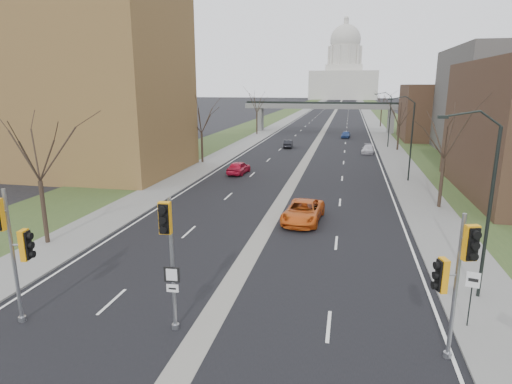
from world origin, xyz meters
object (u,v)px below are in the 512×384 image
(speed_limit_sign, at_px, (472,289))
(car_left_near, at_px, (239,167))
(signal_pole_median, at_px, (169,242))
(car_right_near, at_px, (303,211))
(car_right_mid, at_px, (368,149))
(signal_pole_left, at_px, (12,239))
(signal_pole_right, at_px, (456,269))
(car_left_far, at_px, (288,144))
(car_right_far, at_px, (346,135))

(speed_limit_sign, bearing_deg, car_left_near, 133.28)
(signal_pole_median, distance_m, car_left_near, 32.58)
(car_right_near, height_order, car_right_mid, car_right_near)
(signal_pole_median, relative_size, speed_limit_sign, 2.35)
(signal_pole_left, height_order, car_right_mid, signal_pole_left)
(car_right_mid, bearing_deg, signal_pole_right, -83.25)
(car_right_mid, bearing_deg, speed_limit_sign, -81.58)
(signal_pole_median, bearing_deg, car_left_near, 95.08)
(signal_pole_median, xyz_separation_m, car_left_far, (-2.85, 54.26, -3.31))
(signal_pole_right, relative_size, speed_limit_sign, 2.33)
(car_left_near, relative_size, car_right_far, 1.13)
(speed_limit_sign, bearing_deg, signal_pole_median, -153.58)
(signal_pole_median, relative_size, car_right_near, 1.01)
(speed_limit_sign, height_order, car_left_near, speed_limit_sign)
(car_left_near, bearing_deg, speed_limit_sign, 125.57)
(signal_pole_left, distance_m, car_right_far, 71.66)
(signal_pole_right, height_order, speed_limit_sign, signal_pole_right)
(signal_pole_median, height_order, car_left_near, signal_pole_median)
(signal_pole_left, bearing_deg, car_right_mid, 63.94)
(car_right_far, bearing_deg, speed_limit_sign, -80.31)
(car_right_mid, bearing_deg, signal_pole_left, -101.46)
(signal_pole_median, xyz_separation_m, speed_limit_sign, (11.82, 2.91, -2.16))
(signal_pole_left, xyz_separation_m, car_right_near, (10.04, 16.55, -3.05))
(signal_pole_left, xyz_separation_m, car_left_near, (0.99, 32.67, -3.09))
(car_right_far, bearing_deg, car_left_near, -102.20)
(signal_pole_median, distance_m, speed_limit_sign, 12.37)
(speed_limit_sign, bearing_deg, car_right_mid, 105.21)
(speed_limit_sign, relative_size, car_left_near, 0.55)
(signal_pole_right, height_order, car_right_far, signal_pole_right)
(car_right_near, bearing_deg, speed_limit_sign, -53.28)
(speed_limit_sign, bearing_deg, signal_pole_right, -105.49)
(signal_pole_median, height_order, car_right_near, signal_pole_median)
(signal_pole_left, height_order, speed_limit_sign, signal_pole_left)
(speed_limit_sign, height_order, car_left_far, speed_limit_sign)
(signal_pole_right, bearing_deg, speed_limit_sign, 45.27)
(car_right_mid, bearing_deg, car_right_far, 106.18)
(signal_pole_left, xyz_separation_m, car_right_far, (12.58, 70.47, -3.17))
(speed_limit_sign, bearing_deg, signal_pole_left, -156.21)
(car_left_far, xyz_separation_m, car_right_mid, (12.45, -3.32, -0.01))
(car_right_near, bearing_deg, car_left_near, 123.65)
(signal_pole_left, distance_m, car_right_mid, 54.18)
(signal_pole_left, distance_m, signal_pole_median, 6.46)
(speed_limit_sign, xyz_separation_m, car_right_mid, (-2.21, 48.03, -1.16))
(car_right_near, bearing_deg, car_left_far, 103.89)
(car_left_near, height_order, car_left_far, car_left_near)
(signal_pole_median, bearing_deg, car_right_mid, 74.75)
(car_left_far, bearing_deg, signal_pole_left, 82.57)
(signal_pole_right, relative_size, car_left_far, 1.47)
(car_left_far, distance_m, car_right_near, 38.96)
(car_right_far, bearing_deg, car_left_far, -115.30)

